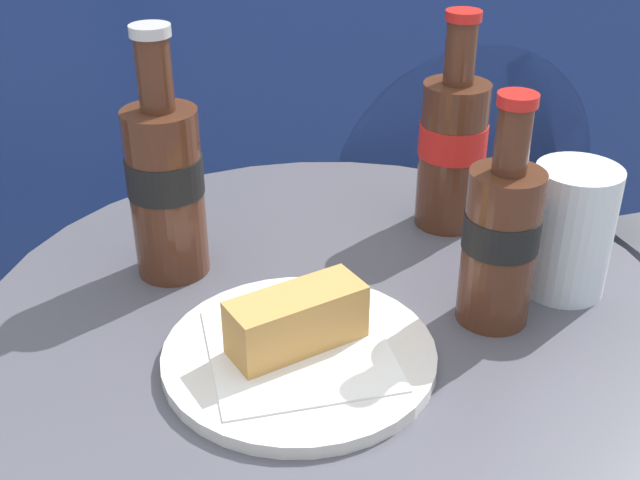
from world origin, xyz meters
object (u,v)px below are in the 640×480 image
(cola_bottle_center, at_px, (452,145))
(bistro_table, at_px, (329,461))
(drinking_glass, at_px, (569,236))
(cola_bottle_right, at_px, (501,237))
(lunch_plate_near, at_px, (299,345))
(cola_bottle_left, at_px, (166,182))

(cola_bottle_center, bearing_deg, bistro_table, -146.77)
(drinking_glass, bearing_deg, bistro_table, 168.82)
(cola_bottle_right, relative_size, drinking_glass, 1.69)
(cola_bottle_center, relative_size, lunch_plate_near, 1.01)
(drinking_glass, bearing_deg, cola_bottle_right, -164.85)
(bistro_table, distance_m, cola_bottle_right, 0.33)
(cola_bottle_right, bearing_deg, cola_bottle_left, 146.96)
(drinking_glass, bearing_deg, lunch_plate_near, -173.31)
(cola_bottle_left, relative_size, drinking_glass, 1.95)
(cola_bottle_right, distance_m, cola_bottle_center, 0.19)
(bistro_table, relative_size, cola_bottle_right, 3.60)
(drinking_glass, relative_size, lunch_plate_near, 0.55)
(cola_bottle_right, distance_m, drinking_glass, 0.10)
(drinking_glass, height_order, lunch_plate_near, drinking_glass)
(cola_bottle_left, xyz_separation_m, drinking_glass, (0.36, -0.15, -0.04))
(bistro_table, bearing_deg, cola_bottle_left, 141.62)
(bistro_table, relative_size, drinking_glass, 6.07)
(cola_bottle_center, height_order, drinking_glass, cola_bottle_center)
(cola_bottle_center, xyz_separation_m, lunch_plate_near, (-0.23, -0.19, -0.08))
(bistro_table, bearing_deg, drinking_glass, -11.18)
(cola_bottle_center, bearing_deg, drinking_glass, -73.22)
(bistro_table, distance_m, cola_bottle_left, 0.35)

